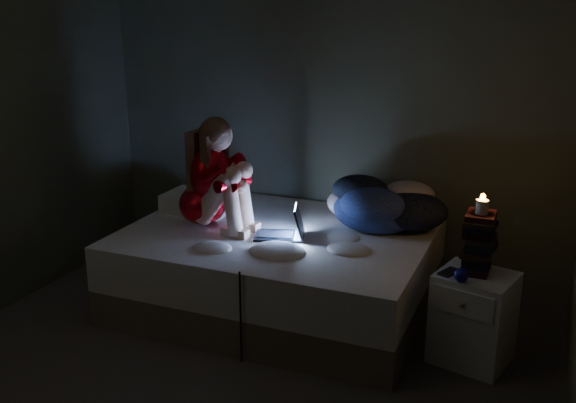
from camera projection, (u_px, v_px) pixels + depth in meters
The scene contains 12 objects.
floor at pixel (210, 392), 3.62m from camera, with size 3.60×3.80×0.02m, color #373432.
wall_back at pixel (329, 103), 4.92m from camera, with size 3.60×0.02×2.60m, color #4B513E.
bed at pixel (278, 269), 4.53m from camera, with size 2.00×1.50×0.55m, color beige, non-canonical shape.
pillow at pixel (198, 202), 4.84m from camera, with size 0.47×0.33×0.14m, color silver.
woman at pixel (202, 172), 4.42m from camera, with size 0.48×0.31×0.77m, color #890101, non-canonical shape.
laptop at pixel (278, 221), 4.30m from camera, with size 0.32×0.22×0.22m, color black, non-canonical shape.
clothes_pile at pixel (377, 202), 4.46m from camera, with size 0.62×0.50×0.37m, color #161B48, non-canonical shape.
nightstand at pixel (473, 318), 3.83m from camera, with size 0.41×0.37×0.55m, color white.
book_stack at pixel (479, 244), 3.76m from camera, with size 0.19×0.25×0.32m, color black, non-canonical shape.
candle at pixel (482, 211), 3.70m from camera, with size 0.07×0.07×0.08m, color beige.
phone at pixel (451, 275), 3.73m from camera, with size 0.07×0.14×0.01m, color black.
blue_orb at pixel (468, 277), 3.62m from camera, with size 0.08×0.08×0.08m, color navy.
Camera 1 is at (1.60, -2.74, 2.05)m, focal length 41.29 mm.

